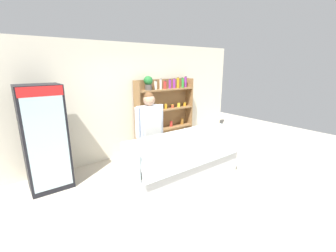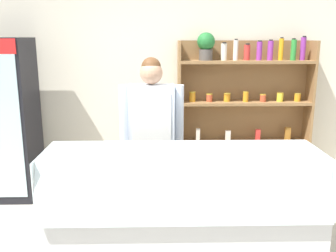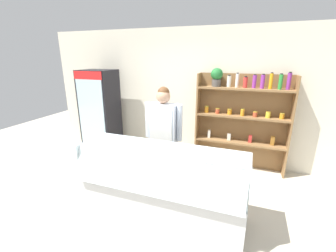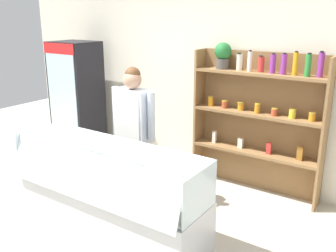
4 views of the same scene
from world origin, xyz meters
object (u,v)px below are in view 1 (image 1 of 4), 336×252
at_px(shelving_unit, 163,109).
at_px(shop_clerk, 150,127).
at_px(deli_display_case, 185,170).
at_px(drinks_fridge, 45,138).

xyz_separation_m(shelving_unit, shop_clerk, (-1.13, -1.11, -0.07)).
bearing_deg(deli_display_case, shop_clerk, 108.66).
distance_m(drinks_fridge, shelving_unit, 2.91).
bearing_deg(drinks_fridge, deli_display_case, -36.11).
distance_m(deli_display_case, shop_clerk, 1.07).
bearing_deg(shop_clerk, drinks_fridge, 158.13).
distance_m(drinks_fridge, shop_clerk, 1.89).
xyz_separation_m(deli_display_case, shop_clerk, (-0.26, 0.76, 0.70)).
relative_size(deli_display_case, shop_clerk, 1.32).
xyz_separation_m(drinks_fridge, shelving_unit, (2.88, 0.41, 0.14)).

